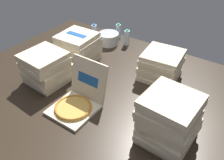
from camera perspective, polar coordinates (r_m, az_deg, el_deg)
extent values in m
cube|color=#2D2319|center=(2.30, -0.30, -4.69)|extent=(3.20, 2.40, 0.02)
cube|color=beige|center=(2.20, -8.97, -6.83)|extent=(0.37, 0.37, 0.03)
cylinder|color=gold|center=(2.18, -9.02, -6.41)|extent=(0.33, 0.33, 0.02)
torus|color=#B1712A|center=(2.18, -9.05, -6.24)|extent=(0.33, 0.33, 0.02)
cube|color=beige|center=(2.20, -5.46, 0.20)|extent=(0.37, 0.11, 0.37)
cube|color=#19519E|center=(2.19, -5.64, 0.11)|extent=(0.22, 0.02, 0.09)
cube|color=beige|center=(2.59, -14.51, 0.31)|extent=(0.40, 0.40, 0.05)
cube|color=beige|center=(2.55, -14.72, 0.99)|extent=(0.42, 0.42, 0.05)
cube|color=#19519E|center=(2.54, -14.81, 1.45)|extent=(0.25, 0.10, 0.00)
cube|color=beige|center=(2.53, -14.96, 1.86)|extent=(0.38, 0.38, 0.05)
cube|color=beige|center=(2.50, -14.80, 2.79)|extent=(0.39, 0.39, 0.05)
cube|color=beige|center=(2.48, -15.53, 3.59)|extent=(0.41, 0.41, 0.05)
cube|color=beige|center=(2.45, -15.42, 4.48)|extent=(0.42, 0.42, 0.05)
cube|color=#19519E|center=(2.44, -15.51, 4.98)|extent=(0.25, 0.10, 0.00)
cube|color=beige|center=(2.43, -15.79, 5.42)|extent=(0.40, 0.40, 0.05)
cube|color=beige|center=(2.86, -7.68, 5.00)|extent=(0.38, 0.38, 0.05)
cube|color=beige|center=(2.84, -7.64, 5.84)|extent=(0.40, 0.40, 0.05)
cube|color=beige|center=(2.81, -7.65, 6.52)|extent=(0.38, 0.38, 0.05)
cube|color=beige|center=(2.78, -7.79, 7.31)|extent=(0.37, 0.37, 0.05)
cube|color=beige|center=(2.76, -7.65, 8.23)|extent=(0.40, 0.40, 0.05)
cube|color=#19519E|center=(2.75, -7.69, 8.69)|extent=(0.25, 0.08, 0.00)
cube|color=beige|center=(2.73, -7.99, 8.96)|extent=(0.38, 0.38, 0.05)
cube|color=beige|center=(2.72, -8.23, 9.98)|extent=(0.39, 0.39, 0.05)
cube|color=#19519E|center=(2.71, -8.27, 10.45)|extent=(0.24, 0.08, 0.00)
cube|color=beige|center=(2.61, 10.93, 1.21)|extent=(0.40, 0.40, 0.05)
cube|color=#19519E|center=(2.60, 10.99, 1.65)|extent=(0.25, 0.09, 0.00)
cube|color=beige|center=(2.60, 11.09, 2.19)|extent=(0.42, 0.42, 0.05)
cube|color=beige|center=(2.57, 11.09, 3.02)|extent=(0.40, 0.40, 0.05)
cube|color=beige|center=(2.54, 11.60, 3.90)|extent=(0.41, 0.41, 0.05)
cube|color=#19519E|center=(2.53, 11.67, 4.37)|extent=(0.25, 0.09, 0.00)
cube|color=beige|center=(2.51, 11.48, 4.70)|extent=(0.41, 0.41, 0.05)
cube|color=beige|center=(2.50, 11.86, 5.74)|extent=(0.41, 0.41, 0.05)
cube|color=beige|center=(1.99, 12.51, -12.73)|extent=(0.38, 0.38, 0.05)
cube|color=#19519E|center=(1.97, 12.60, -12.25)|extent=(0.24, 0.07, 0.00)
cube|color=beige|center=(1.95, 12.46, -12.11)|extent=(0.38, 0.38, 0.05)
cube|color=beige|center=(1.91, 12.92, -11.17)|extent=(0.40, 0.40, 0.05)
cube|color=#19519E|center=(1.90, 13.02, -10.66)|extent=(0.25, 0.09, 0.00)
cube|color=beige|center=(1.89, 13.19, -9.85)|extent=(0.40, 0.40, 0.05)
cube|color=#19519E|center=(1.88, 13.29, -9.33)|extent=(0.25, 0.08, 0.00)
cube|color=beige|center=(1.85, 13.20, -9.04)|extent=(0.37, 0.37, 0.05)
cube|color=beige|center=(1.82, 13.21, -8.06)|extent=(0.39, 0.39, 0.05)
cube|color=beige|center=(1.79, 13.08, -6.90)|extent=(0.38, 0.38, 0.05)
cube|color=beige|center=(1.76, 13.81, -5.75)|extent=(0.39, 0.39, 0.05)
cube|color=beige|center=(1.72, 13.80, -4.73)|extent=(0.39, 0.39, 0.05)
cylinder|color=#B7BABF|center=(3.18, -0.81, 9.67)|extent=(0.26, 0.26, 0.14)
cylinder|color=silver|center=(3.14, 3.50, 9.81)|extent=(0.07, 0.07, 0.19)
cylinder|color=#239951|center=(3.10, 3.57, 11.50)|extent=(0.04, 0.04, 0.02)
cylinder|color=silver|center=(3.30, -4.13, 11.11)|extent=(0.07, 0.07, 0.19)
cylinder|color=blue|center=(3.26, -4.21, 12.74)|extent=(0.04, 0.04, 0.02)
cylinder|color=silver|center=(3.31, 1.47, 11.27)|extent=(0.07, 0.07, 0.19)
cylinder|color=#239951|center=(3.26, 1.50, 12.90)|extent=(0.04, 0.04, 0.02)
cylinder|color=silver|center=(3.08, -3.59, 9.18)|extent=(0.07, 0.07, 0.19)
cylinder|color=blue|center=(3.03, -3.66, 10.90)|extent=(0.04, 0.04, 0.02)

